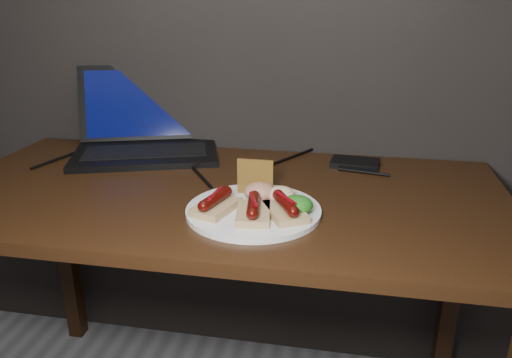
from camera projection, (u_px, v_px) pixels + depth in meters
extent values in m
cube|color=#371E0D|center=(221.00, 195.00, 1.24)|extent=(1.40, 0.70, 0.03)
cube|color=#371E0D|center=(66.00, 249.00, 1.76)|extent=(0.05, 0.05, 0.72)
cube|color=#371E0D|center=(452.00, 286.00, 1.54)|extent=(0.05, 0.05, 0.72)
cube|color=black|center=(146.00, 154.00, 1.48)|extent=(0.47, 0.37, 0.02)
cube|color=black|center=(145.00, 151.00, 1.48)|extent=(0.38, 0.24, 0.00)
cube|color=black|center=(146.00, 102.00, 1.59)|extent=(0.42, 0.22, 0.23)
cube|color=#0D0852|center=(146.00, 102.00, 1.59)|extent=(0.38, 0.19, 0.20)
cube|color=black|center=(355.00, 163.00, 1.41)|extent=(0.14, 0.10, 0.02)
cylinder|color=black|center=(201.00, 176.00, 1.32)|extent=(0.11, 0.15, 0.01)
cylinder|color=black|center=(296.00, 156.00, 1.49)|extent=(0.12, 0.19, 0.01)
cylinder|color=black|center=(364.00, 172.00, 1.35)|extent=(0.14, 0.03, 0.01)
cylinder|color=black|center=(59.00, 159.00, 1.46)|extent=(0.06, 0.19, 0.01)
cylinder|color=white|center=(253.00, 211.00, 1.11)|extent=(0.37, 0.37, 0.01)
cube|color=tan|center=(216.00, 207.00, 1.09)|extent=(0.10, 0.13, 0.02)
cylinder|color=#540705|center=(215.00, 198.00, 1.08)|extent=(0.05, 0.10, 0.02)
sphere|color=#540705|center=(203.00, 206.00, 1.04)|extent=(0.03, 0.02, 0.02)
sphere|color=#540705|center=(227.00, 191.00, 1.12)|extent=(0.02, 0.02, 0.02)
cylinder|color=#6F050D|center=(215.00, 193.00, 1.08)|extent=(0.01, 0.07, 0.01)
cube|color=tan|center=(253.00, 213.00, 1.06)|extent=(0.09, 0.12, 0.02)
cylinder|color=#540705|center=(253.00, 205.00, 1.05)|extent=(0.04, 0.10, 0.02)
sphere|color=#540705|center=(252.00, 214.00, 1.01)|extent=(0.02, 0.02, 0.02)
sphere|color=#540705|center=(254.00, 196.00, 1.10)|extent=(0.02, 0.02, 0.02)
cylinder|color=#6F050D|center=(253.00, 199.00, 1.05)|extent=(0.03, 0.07, 0.01)
cube|color=tan|center=(285.00, 212.00, 1.07)|extent=(0.12, 0.13, 0.02)
cylinder|color=#540705|center=(285.00, 203.00, 1.06)|extent=(0.07, 0.10, 0.02)
sphere|color=#540705|center=(293.00, 212.00, 1.02)|extent=(0.03, 0.02, 0.02)
sphere|color=#540705|center=(278.00, 195.00, 1.10)|extent=(0.03, 0.02, 0.02)
cylinder|color=#6F050D|center=(285.00, 198.00, 1.05)|extent=(0.05, 0.06, 0.01)
cube|color=olive|center=(255.00, 177.00, 1.17)|extent=(0.08, 0.01, 0.08)
ellipsoid|color=#155711|center=(297.00, 205.00, 1.07)|extent=(0.07, 0.07, 0.04)
ellipsoid|color=maroon|center=(260.00, 192.00, 1.14)|extent=(0.07, 0.07, 0.04)
ellipsoid|color=white|center=(281.00, 194.00, 1.13)|extent=(0.06, 0.06, 0.04)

